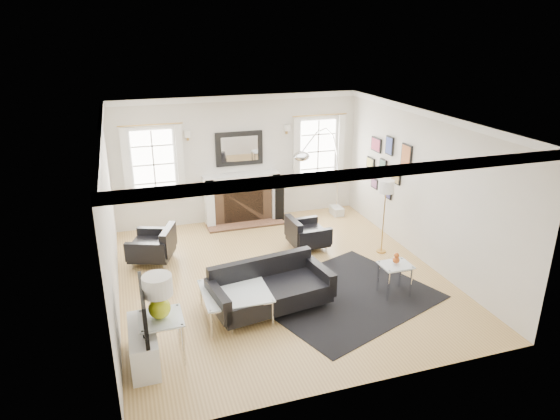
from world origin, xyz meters
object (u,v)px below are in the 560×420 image
object	(u,v)px
sofa	(269,289)
coffee_table	(235,292)
arc_floor_lamp	(321,173)
fireplace	(242,199)
gourd_lamp	(158,294)
armchair_right	(305,234)
armchair_left	(155,246)

from	to	relation	value
sofa	coffee_table	world-z (taller)	sofa
sofa	coffee_table	size ratio (longest dim) A/B	2.00
coffee_table	arc_floor_lamp	distance (m)	4.00
fireplace	arc_floor_lamp	world-z (taller)	arc_floor_lamp
arc_floor_lamp	gourd_lamp	bearing A→B (deg)	-135.60
coffee_table	arc_floor_lamp	world-z (taller)	arc_floor_lamp
sofa	armchair_right	bearing A→B (deg)	55.23
armchair_left	coffee_table	bearing A→B (deg)	-65.93
armchair_right	arc_floor_lamp	bearing A→B (deg)	54.13
sofa	coffee_table	distance (m)	0.56
armchair_right	coffee_table	world-z (taller)	armchair_right
coffee_table	gourd_lamp	size ratio (longest dim) A/B	1.63
sofa	arc_floor_lamp	xyz separation A→B (m)	(2.03, 2.89, 0.89)
coffee_table	arc_floor_lamp	size ratio (longest dim) A/B	0.44
sofa	armchair_left	bearing A→B (deg)	125.37
sofa	gourd_lamp	xyz separation A→B (m)	(-1.71, -0.78, 0.64)
armchair_left	arc_floor_lamp	size ratio (longest dim) A/B	0.46
armchair_left	gourd_lamp	bearing A→B (deg)	-92.65
sofa	armchair_left	xyz separation A→B (m)	(-1.57, 2.21, -0.02)
fireplace	armchair_left	xyz separation A→B (m)	(-2.06, -1.50, -0.22)
armchair_left	coffee_table	size ratio (longest dim) A/B	1.06
coffee_table	arc_floor_lamp	bearing A→B (deg)	48.71
armchair_left	coffee_table	distance (m)	2.49
fireplace	arc_floor_lamp	bearing A→B (deg)	-28.09
gourd_lamp	armchair_right	bearing A→B (deg)	41.53
gourd_lamp	armchair_left	bearing A→B (deg)	87.35
fireplace	gourd_lamp	size ratio (longest dim) A/B	2.78
sofa	armchair_right	distance (m)	2.33
sofa	arc_floor_lamp	world-z (taller)	arc_floor_lamp
coffee_table	gourd_lamp	bearing A→B (deg)	-148.13
sofa	armchair_right	world-z (taller)	sofa
fireplace	arc_floor_lamp	distance (m)	1.87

